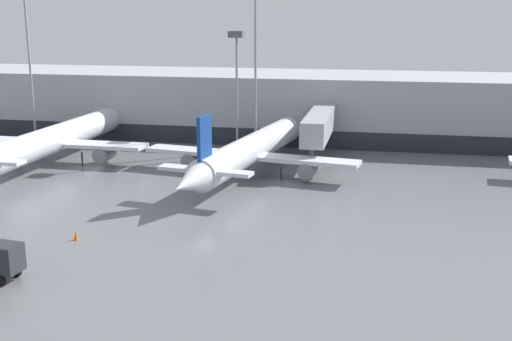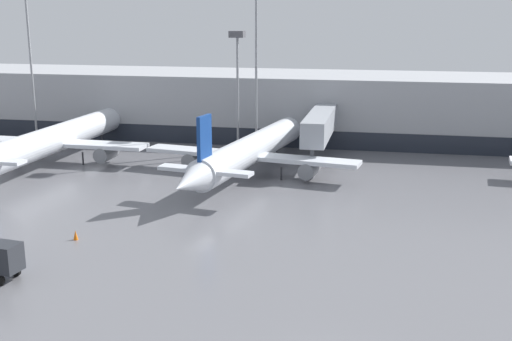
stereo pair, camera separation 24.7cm
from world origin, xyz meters
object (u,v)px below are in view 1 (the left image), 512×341
(traffic_cone_2, at_px, (76,235))
(apron_light_mast_6, at_px, (237,55))
(parked_jet_0, at_px, (249,151))
(apron_light_mast_7, at_px, (26,22))
(apron_light_mast_1, at_px, (256,19))
(parked_jet_2, at_px, (57,138))

(traffic_cone_2, height_order, apron_light_mast_6, apron_light_mast_6)
(parked_jet_0, distance_m, apron_light_mast_7, 37.34)
(parked_jet_0, relative_size, apron_light_mast_1, 1.59)
(apron_light_mast_6, relative_size, apron_light_mast_7, 0.73)
(parked_jet_2, relative_size, apron_light_mast_7, 1.92)
(parked_jet_0, distance_m, apron_light_mast_1, 17.82)
(parked_jet_0, xyz_separation_m, apron_light_mast_7, (-32.62, 12.25, 13.43))
(parked_jet_2, bearing_deg, traffic_cone_2, -147.92)
(parked_jet_0, distance_m, traffic_cone_2, 24.67)
(parked_jet_2, bearing_deg, apron_light_mast_7, 42.24)
(apron_light_mast_6, bearing_deg, parked_jet_0, -70.93)
(apron_light_mast_7, bearing_deg, traffic_cone_2, -56.07)
(parked_jet_2, xyz_separation_m, apron_light_mast_7, (-8.98, 10.40, 13.31))
(traffic_cone_2, distance_m, apron_light_mast_7, 45.16)
(traffic_cone_2, height_order, apron_light_mast_1, apron_light_mast_1)
(parked_jet_2, xyz_separation_m, apron_light_mast_6, (19.55, 9.99, 9.38))
(traffic_cone_2, distance_m, apron_light_mast_1, 38.34)
(traffic_cone_2, xyz_separation_m, apron_light_mast_7, (-23.62, 35.11, 15.77))
(parked_jet_0, height_order, traffic_cone_2, parked_jet_0)
(apron_light_mast_6, bearing_deg, apron_light_mast_7, 179.17)
(parked_jet_0, relative_size, parked_jet_2, 0.85)
(traffic_cone_2, xyz_separation_m, apron_light_mast_1, (7.45, 33.93, 16.22))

